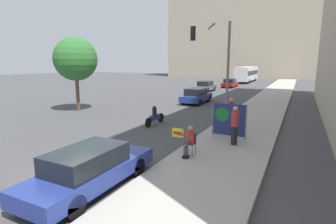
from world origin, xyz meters
TOP-DOWN VIEW (x-y plane):
  - ground_plane at (0.00, 0.00)m, footprint 160.00×160.00m
  - sidewalk_curb at (3.65, 15.00)m, footprint 3.73×90.00m
  - building_backdrop_far at (-2.00, 67.76)m, footprint 52.00×12.00m
  - seated_protester at (2.50, 3.25)m, footprint 0.98×0.77m
  - jogger_on_sidewalk at (3.84, 5.49)m, footprint 0.34×0.34m
  - pedestrian_behind at (3.00, 8.24)m, footprint 0.34×0.34m
  - protest_banner at (3.29, 6.59)m, footprint 1.72×0.06m
  - traffic_light_pole at (1.54, 9.82)m, footprint 2.27×2.04m
  - parked_car_curbside at (0.76, -0.57)m, footprint 1.73×4.66m
  - car_on_road_nearest at (-2.65, 17.67)m, footprint 1.83×4.51m
  - car_on_road_midblock at (-5.25, 28.07)m, footprint 1.77×4.70m
  - car_on_road_distant at (-3.79, 35.94)m, footprint 1.73×4.77m
  - city_bus_on_road at (-3.61, 49.04)m, footprint 2.50×12.48m
  - motorcycle_on_road at (-1.77, 7.93)m, footprint 0.28×2.24m
  - street_tree_near_curb at (-9.98, 9.50)m, footprint 3.47×3.47m

SIDE VIEW (x-z plane):
  - ground_plane at x=0.00m, z-range 0.00..0.00m
  - sidewalk_curb at x=3.65m, z-range 0.00..0.17m
  - motorcycle_on_road at x=-1.77m, z-range -0.08..1.14m
  - parked_car_curbside at x=0.76m, z-range 0.01..1.37m
  - car_on_road_distant at x=-3.79m, z-range 0.01..1.39m
  - car_on_road_midblock at x=-5.25m, z-range 0.00..1.46m
  - car_on_road_nearest at x=-2.65m, z-range 0.00..1.47m
  - seated_protester at x=2.50m, z-range 0.22..1.45m
  - protest_banner at x=3.29m, z-range 0.22..1.94m
  - pedestrian_behind at x=3.00m, z-range 0.20..2.01m
  - jogger_on_sidewalk at x=3.84m, z-range 0.20..2.01m
  - city_bus_on_road at x=-3.61m, z-range 0.24..3.34m
  - street_tree_near_curb at x=-9.98m, z-range 1.21..7.15m
  - traffic_light_pole at x=1.54m, z-range 1.18..7.40m
  - building_backdrop_far at x=-2.00m, z-range 0.00..28.55m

